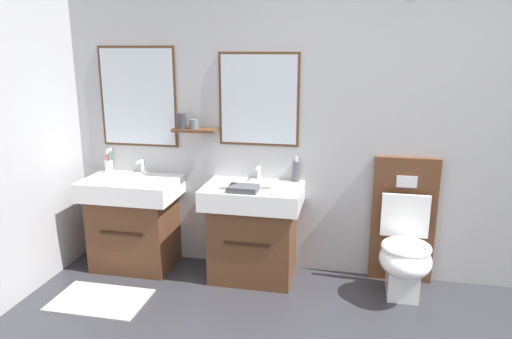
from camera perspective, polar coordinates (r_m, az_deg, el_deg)
The scene contains 10 objects.
wall_back at distance 3.73m, azimuth 16.09°, elevation 7.82°, with size 5.47×0.62×2.80m.
bath_mat at distance 3.76m, azimuth -18.29°, elevation -14.73°, with size 0.68×0.44×0.01m, color #9E9993.
vanity_sink_left at distance 4.09m, azimuth -14.49°, elevation -5.89°, with size 0.76×0.52×0.76m.
tap_on_left_sink at distance 4.13m, azimuth -13.68°, elevation 0.58°, with size 0.03×0.13×0.11m.
vanity_sink_right at distance 3.76m, azimuth -0.34°, elevation -7.20°, with size 0.76×0.52×0.76m.
tap_on_right_sink at distance 3.81m, azimuth 0.27°, elevation -0.15°, with size 0.03×0.13×0.11m.
toilet at distance 3.74m, azimuth 17.41°, elevation -8.52°, with size 0.48×0.62×1.00m.
toothbrush_cup at distance 4.26m, azimuth -17.37°, elevation 0.58°, with size 0.07×0.07×0.21m.
soap_dispenser at distance 3.76m, azimuth 4.88°, elevation -0.16°, with size 0.06×0.06×0.20m.
folded_hand_towel at distance 3.50m, azimuth -1.55°, elevation -2.32°, with size 0.22×0.16×0.04m, color #47474C.
Camera 1 is at (-0.29, -1.82, 1.79)m, focal length 33.13 mm.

